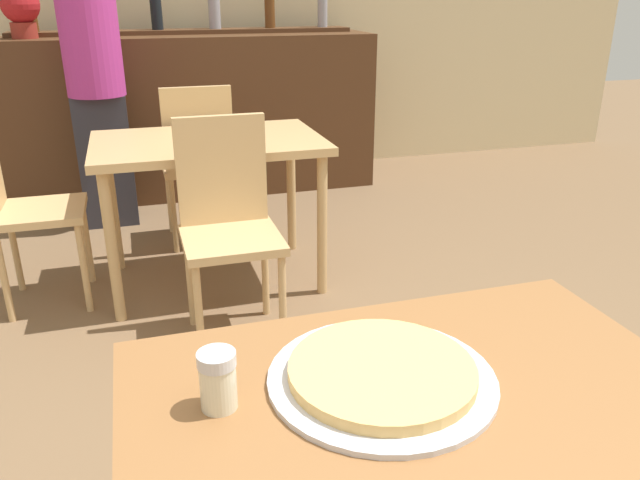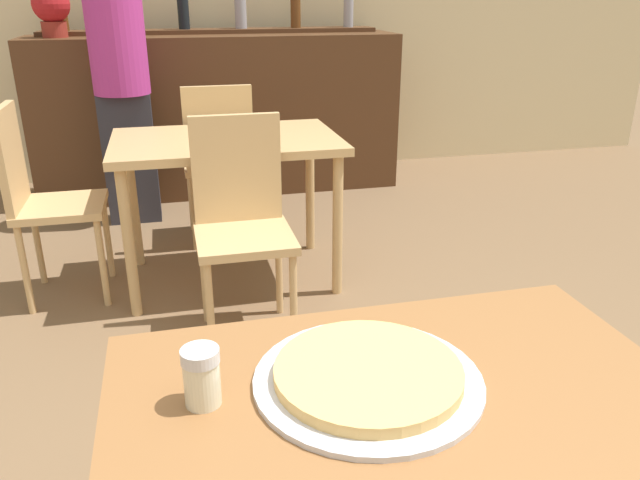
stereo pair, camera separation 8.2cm
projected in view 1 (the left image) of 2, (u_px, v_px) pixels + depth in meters
name	position (u px, v px, depth m)	size (l,w,h in m)	color
dining_table_near	(417.00, 433.00, 1.18)	(1.08, 0.71, 0.72)	brown
dining_table_far	(209.00, 157.00, 3.04)	(1.09, 0.72, 0.75)	tan
bar_counter	(195.00, 116.00, 4.56)	(2.60, 0.56, 1.13)	#4C2D19
bar_back_shelf	(190.00, 24.00, 4.46)	(2.39, 0.24, 0.33)	#4C2D19
chair_far_side_front	(227.00, 215.00, 2.62)	(0.40, 0.40, 0.94)	tan
chair_far_side_back	(198.00, 155.00, 3.55)	(0.40, 0.40, 0.94)	tan
chair_far_side_left	(17.00, 196.00, 2.85)	(0.40, 0.40, 0.94)	tan
pizza_tray	(382.00, 374.00, 1.18)	(0.44, 0.44, 0.04)	silver
cheese_shaker	(218.00, 380.00, 1.09)	(0.07, 0.07, 0.11)	beige
person_standing	(95.00, 76.00, 3.74)	(0.34, 0.34, 1.72)	#2D2D38
potted_plant	(20.00, 8.00, 3.95)	(0.24, 0.24, 0.33)	maroon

